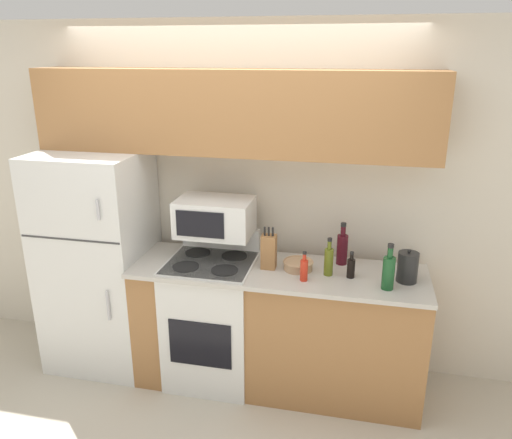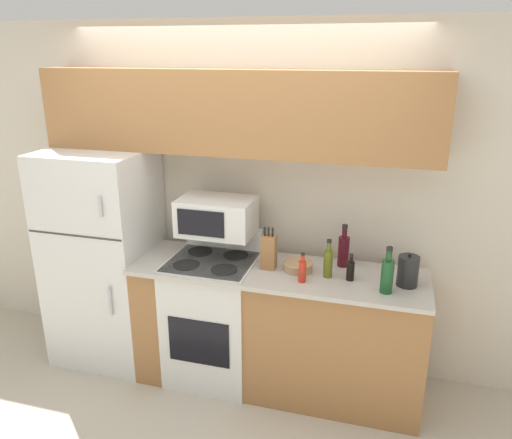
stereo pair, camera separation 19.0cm
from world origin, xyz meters
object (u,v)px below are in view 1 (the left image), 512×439
at_px(bottle_soy_sauce, 351,267).
at_px(kettle, 408,267).
at_px(knife_block, 269,251).
at_px(bottle_wine_red, 342,248).
at_px(microwave, 215,217).
at_px(refrigerator, 99,261).
at_px(bottle_wine_green, 389,271).
at_px(bottle_hot_sauce, 304,269).
at_px(bottle_olive_oil, 329,260).
at_px(stove, 213,318).
at_px(bowl, 298,265).

height_order(bottle_soy_sauce, kettle, kettle).
xyz_separation_m(knife_block, bottle_wine_red, (0.48, 0.18, -0.00)).
xyz_separation_m(microwave, bottle_wine_red, (0.89, 0.08, -0.19)).
bearing_deg(kettle, refrigerator, 178.41).
xyz_separation_m(microwave, bottle_wine_green, (1.19, -0.25, -0.19)).
bearing_deg(bottle_wine_red, microwave, -175.03).
distance_m(bottle_hot_sauce, bottle_soy_sauce, 0.31).
distance_m(knife_block, kettle, 0.91).
xyz_separation_m(knife_block, bottle_hot_sauce, (0.26, -0.14, -0.04)).
relative_size(bottle_hot_sauce, bottle_wine_green, 0.67).
bearing_deg(bottle_hot_sauce, refrigerator, 173.04).
bearing_deg(microwave, bottle_hot_sauce, -20.26).
bearing_deg(bottle_wine_red, bottle_hot_sauce, -124.59).
bearing_deg(microwave, bottle_olive_oil, -8.76).
relative_size(microwave, bottle_wine_red, 1.75).
distance_m(knife_block, bottle_wine_green, 0.80).
height_order(microwave, bottle_wine_green, microwave).
bearing_deg(bottle_olive_oil, stove, 178.56).
bearing_deg(stove, bottle_wine_green, -6.96).
bearing_deg(knife_block, bowl, 4.94).
height_order(bottle_wine_red, kettle, bottle_wine_red).
bearing_deg(knife_block, bottle_wine_green, -10.74).
bearing_deg(knife_block, bottle_wine_red, 20.40).
relative_size(microwave, bottle_hot_sauce, 2.62).
relative_size(microwave, knife_block, 1.76).
bearing_deg(bowl, refrigerator, 178.83).
distance_m(refrigerator, bottle_wine_red, 1.81).
bearing_deg(bottle_wine_green, bowl, 164.11).
bearing_deg(refrigerator, microwave, 3.40).
bearing_deg(kettle, bottle_olive_oil, -178.87).
relative_size(microwave, bottle_olive_oil, 2.02).
xyz_separation_m(stove, bottle_hot_sauce, (0.67, -0.14, 0.52)).
relative_size(bottle_wine_green, bottle_soy_sauce, 1.67).
bearing_deg(stove, kettle, -0.47).
height_order(stove, bottle_soy_sauce, bottle_soy_sauce).
bearing_deg(stove, microwave, 87.03).
xyz_separation_m(microwave, bottle_hot_sauce, (0.67, -0.25, -0.23)).
xyz_separation_m(bottle_hot_sauce, bottle_wine_red, (0.22, 0.32, 0.04)).
bearing_deg(bottle_olive_oil, bowl, 168.85).
distance_m(stove, microwave, 0.75).
distance_m(stove, bottle_hot_sauce, 0.86).
bearing_deg(bottle_olive_oil, bottle_wine_green, -18.39).
height_order(bottle_hot_sauce, bottle_soy_sauce, bottle_hot_sauce).
bearing_deg(bottle_wine_red, bottle_olive_oil, -110.55).
bearing_deg(microwave, knife_block, -14.07).
bearing_deg(refrigerator, bottle_wine_red, 4.18).
distance_m(microwave, knife_block, 0.46).
relative_size(refrigerator, bottle_olive_oil, 6.39).
distance_m(microwave, bottle_wine_green, 1.23).
bearing_deg(stove, bottle_olive_oil, -1.44).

